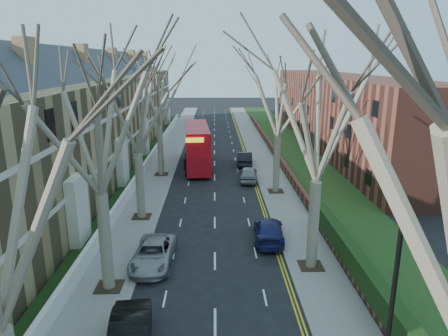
{
  "coord_description": "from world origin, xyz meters",
  "views": [
    {
      "loc": [
        0.03,
        -13.21,
        11.93
      ],
      "look_at": [
        0.83,
        20.16,
        2.9
      ],
      "focal_mm": 32.0,
      "sensor_mm": 36.0,
      "label": 1
    }
  ],
  "objects": [
    {
      "name": "car_right_mid",
      "position": [
        3.47,
        25.8,
        0.75
      ],
      "size": [
        2.16,
        4.57,
        1.51
      ],
      "primitive_type": "imported",
      "rotation": [
        0.0,
        0.0,
        3.06
      ],
      "color": "gray",
      "rests_on": "ground"
    },
    {
      "name": "car_right_near",
      "position": [
        3.68,
        11.86,
        0.7
      ],
      "size": [
        2.38,
        4.99,
        1.4
      ],
      "primitive_type": "imported",
      "rotation": [
        0.0,
        0.0,
        3.05
      ],
      "color": "navy",
      "rests_on": "ground"
    },
    {
      "name": "tree_left_far",
      "position": [
        -5.7,
        16.0,
        9.24
      ],
      "size": [
        10.15,
        10.15,
        14.22
      ],
      "color": "brown",
      "rests_on": "ground"
    },
    {
      "name": "grass_verge_right",
      "position": [
        10.5,
        39.0,
        0.15
      ],
      "size": [
        6.0,
        102.0,
        0.06
      ],
      "color": "#1D3C16",
      "rests_on": "ground"
    },
    {
      "name": "tree_left_mid",
      "position": [
        -5.7,
        6.0,
        9.56
      ],
      "size": [
        10.5,
        10.5,
        14.71
      ],
      "color": "brown",
      "rests_on": "ground"
    },
    {
      "name": "tree_right_mid",
      "position": [
        5.7,
        8.0,
        9.56
      ],
      "size": [
        10.5,
        10.5,
        14.71
      ],
      "color": "brown",
      "rests_on": "ground"
    },
    {
      "name": "wall_hedge_right",
      "position": [
        7.7,
        2.0,
        1.12
      ],
      "size": [
        0.7,
        24.0,
        1.8
      ],
      "color": "brown",
      "rests_on": "ground"
    },
    {
      "name": "pavement_left",
      "position": [
        -6.0,
        39.0,
        0.06
      ],
      "size": [
        3.0,
        102.0,
        0.12
      ],
      "primitive_type": "cube",
      "color": "slate",
      "rests_on": "ground"
    },
    {
      "name": "car_left_far",
      "position": [
        -3.7,
        8.66,
        0.69
      ],
      "size": [
        2.51,
        5.07,
        1.38
      ],
      "primitive_type": "imported",
      "rotation": [
        0.0,
        0.0,
        -0.04
      ],
      "color": "gray",
      "rests_on": "ground"
    },
    {
      "name": "lamp_post",
      "position": [
        5.0,
        -3.5,
        4.57
      ],
      "size": [
        0.18,
        0.5,
        8.11
      ],
      "color": "black",
      "rests_on": "ground"
    },
    {
      "name": "front_wall_left",
      "position": [
        -7.65,
        31.0,
        0.62
      ],
      "size": [
        0.3,
        78.0,
        1.0
      ],
      "color": "white",
      "rests_on": "ground"
    },
    {
      "name": "tree_left_dist",
      "position": [
        -5.7,
        28.0,
        9.56
      ],
      "size": [
        10.5,
        10.5,
        14.71
      ],
      "color": "brown",
      "rests_on": "ground"
    },
    {
      "name": "car_right_far",
      "position": [
        3.52,
        32.14,
        0.8
      ],
      "size": [
        1.93,
        4.91,
        1.59
      ],
      "primitive_type": "imported",
      "rotation": [
        0.0,
        0.0,
        3.09
      ],
      "color": "black",
      "rests_on": "ground"
    },
    {
      "name": "pavement_right",
      "position": [
        6.0,
        39.0,
        0.06
      ],
      "size": [
        3.0,
        102.0,
        0.12
      ],
      "primitive_type": "cube",
      "color": "slate",
      "rests_on": "ground"
    },
    {
      "name": "double_decker_bus",
      "position": [
        -1.94,
        31.29,
        2.31
      ],
      "size": [
        3.45,
        11.4,
        4.69
      ],
      "rotation": [
        0.0,
        0.0,
        3.22
      ],
      "color": "#B20C17",
      "rests_on": "ground"
    },
    {
      "name": "tree_right_far",
      "position": [
        5.7,
        22.0,
        9.24
      ],
      "size": [
        10.15,
        10.15,
        14.22
      ],
      "color": "brown",
      "rests_on": "ground"
    },
    {
      "name": "terrace_left",
      "position": [
        -13.65,
        31.0,
        5.53
      ],
      "size": [
        9.7,
        78.0,
        13.6
      ],
      "color": "olive",
      "rests_on": "ground"
    },
    {
      "name": "flats_right",
      "position": [
        17.46,
        43.0,
        4.98
      ],
      "size": [
        13.97,
        54.0,
        10.0
      ],
      "color": "brown",
      "rests_on": "ground"
    }
  ]
}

